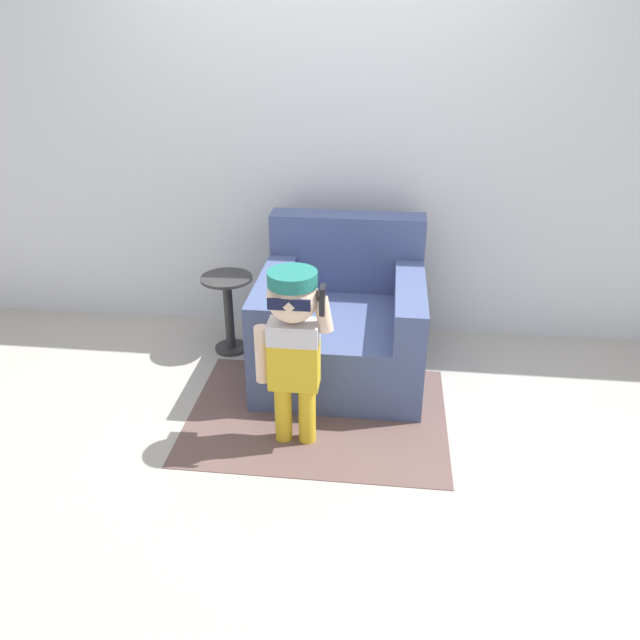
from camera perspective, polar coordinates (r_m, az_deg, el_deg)
The scene contains 6 objects.
ground_plane at distance 3.56m, azimuth -0.83°, elevation -6.21°, with size 10.00×10.00×0.00m, color #ADA89E.
wall_back at distance 3.86m, azimuth 0.65°, elevation 17.23°, with size 10.00×0.05×2.60m.
armchair at distance 3.61m, azimuth 2.02°, elevation -0.27°, with size 0.92×0.94×0.85m.
person_child at distance 2.85m, azimuth -2.48°, elevation -1.16°, with size 0.37×0.28×0.90m.
side_table at distance 3.85m, azimuth -8.38°, elevation 1.23°, with size 0.31×0.31×0.49m.
rug at distance 3.34m, azimuth -0.23°, elevation -8.61°, with size 1.35×1.02×0.01m.
Camera 1 is at (0.39, -2.96, 1.93)m, focal length 35.00 mm.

